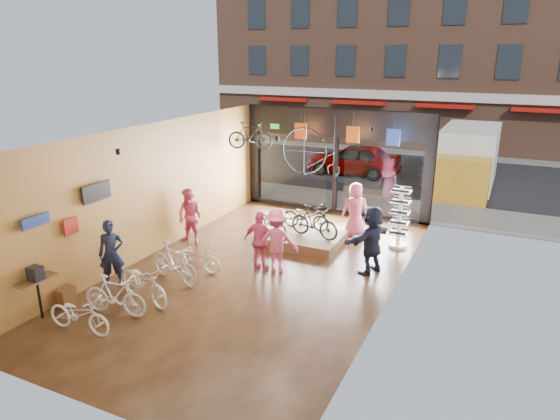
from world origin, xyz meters
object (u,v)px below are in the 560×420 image
Objects in this scene: street_car at (354,159)px; customer_1 at (190,217)px; customer_5 at (372,240)px; sunglasses_rack at (400,218)px; display_bike_mid at (314,222)px; penny_farthing at (313,153)px; floor_bike_3 at (175,263)px; customer_0 at (112,254)px; box_truck at (466,161)px; customer_3 at (277,241)px; floor_bike_0 at (79,314)px; hung_bike at (250,136)px; display_bike_left at (271,222)px; display_bike_right at (306,217)px; floor_bike_2 at (144,282)px; floor_bike_1 at (115,295)px; customer_4 at (355,210)px; customer_2 at (261,241)px; floor_bike_4 at (195,257)px; display_platform at (302,239)px.

street_car is 11.17m from customer_1.
customer_5 is 0.99× the size of sunglasses_rack.
display_bike_mid is 0.82× the size of penny_farthing.
floor_bike_3 is 1.57m from customer_0.
customer_3 is (-3.68, -10.77, -0.42)m from box_truck.
sunglasses_rack reaches higher than customer_0.
floor_bike_0 is 0.79× the size of penny_farthing.
penny_farthing is 1.26× the size of hung_bike.
customer_1 is (-2.33, -0.91, 0.13)m from display_bike_left.
box_truck is at bearing 3.23° from display_bike_left.
display_bike_right is 0.80× the size of penny_farthing.
customer_1 is 6.38m from sunglasses_rack.
sunglasses_rack reaches higher than floor_bike_2.
floor_bike_2 is at bearing -113.08° from box_truck.
customer_0 is (-3.62, -4.67, 0.08)m from display_bike_mid.
display_bike_right is 6.11m from customer_0.
box_truck is at bearing 57.96° from penny_farthing.
floor_bike_1 is 0.85× the size of customer_5.
customer_0 is 8.26m from sunglasses_rack.
penny_farthing is (2.81, 6.52, 1.63)m from customer_0.
display_bike_right is at bearing 36.03° from customer_1.
customer_1 is at bearing 160.09° from hung_bike.
customer_1 is 5.63m from customer_5.
sunglasses_rack is 1.20× the size of hung_bike.
customer_0 reaches higher than floor_bike_2.
floor_bike_1 is at bearing -174.60° from floor_bike_2.
customer_4 reaches higher than floor_bike_3.
floor_bike_1 is at bearing -73.77° from customer_1.
customer_2 reaches higher than floor_bike_0.
customer_2 is (2.02, 4.45, 0.42)m from floor_bike_0.
box_truck is at bearing -110.60° from customer_2.
customer_2 is 2.97m from customer_5.
floor_bike_4 is 0.98× the size of display_bike_right.
hung_bike reaches higher than floor_bike_2.
sunglasses_rack is (2.75, 0.97, 0.80)m from display_platform.
display_platform is at bearing -92.42° from customer_5.
floor_bike_2 is at bearing 164.73° from display_bike_mid.
sunglasses_rack reaches higher than display_platform.
customer_2 is at bearing -88.24° from penny_farthing.
hung_bike is (-1.94, 2.31, 2.18)m from display_bike_left.
penny_farthing is at bearing -20.48° from floor_bike_1.
display_bike_left is (0.50, -10.11, -0.01)m from street_car.
sunglasses_rack is (5.89, 2.44, 0.07)m from customer_1.
customer_1 is (-3.56, -1.38, 0.08)m from display_bike_mid.
customer_1 is (-0.86, 5.29, 0.46)m from floor_bike_0.
display_platform is at bearing 7.80° from street_car.
display_bike_left is at bearing -16.86° from floor_bike_0.
floor_bike_2 is (0.33, 1.67, 0.07)m from floor_bike_0.
penny_farthing is at bearing -112.81° from customer_5.
sunglasses_rack is at bearing -164.42° from customer_5.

